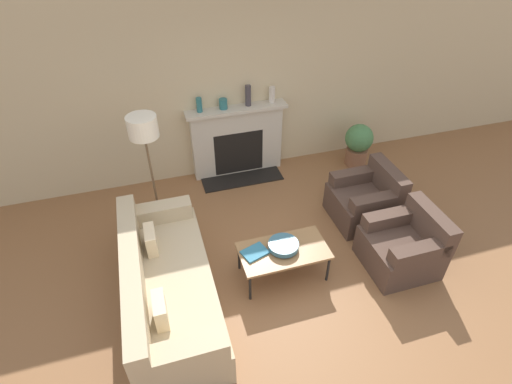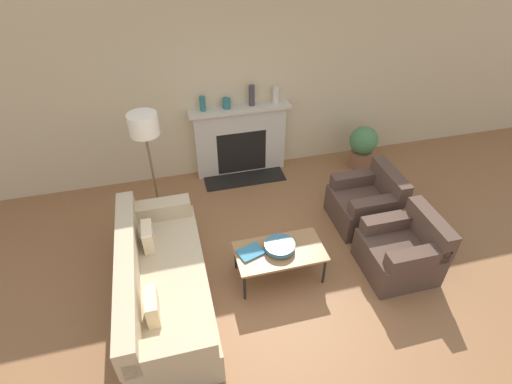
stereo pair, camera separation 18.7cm
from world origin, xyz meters
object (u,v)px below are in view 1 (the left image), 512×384
couch (166,287)px  mantel_vase_center_right (248,96)px  mantel_vase_left (199,105)px  mantel_vase_right (272,95)px  bowl (283,245)px  book (255,252)px  armchair_near (404,246)px  coffee_table (284,252)px  mantel_vase_center_left (223,104)px  potted_plant (358,143)px  floor_lamp (145,137)px  armchair_far (366,200)px  fireplace (237,141)px

couch → mantel_vase_center_right: 3.06m
mantel_vase_left → mantel_vase_right: size_ratio=0.89×
bowl → book: size_ratio=1.06×
armchair_near → coffee_table: armchair_near is taller
armchair_near → mantel_vase_center_left: (-1.61, 2.61, 0.92)m
armchair_near → potted_plant: 2.29m
floor_lamp → armchair_near: bearing=-31.0°
armchair_far → potted_plant: (0.56, 1.28, 0.09)m
mantel_vase_left → potted_plant: mantel_vase_left is taller
book → potted_plant: potted_plant is taller
armchair_near → potted_plant: bearing=165.9°
fireplace → armchair_far: size_ratio=1.90×
fireplace → potted_plant: size_ratio=2.14×
floor_lamp → mantel_vase_right: 2.17m
fireplace → bowl: bearing=-91.2°
book → mantel_vase_center_left: 2.44m
mantel_vase_center_right → potted_plant: size_ratio=0.43×
bowl → potted_plant: size_ratio=0.49×
book → mantel_vase_center_right: bearing=57.4°
couch → potted_plant: 3.97m
book → mantel_vase_center_left: (0.20, 2.30, 0.80)m
coffee_table → fireplace: bearing=88.7°
floor_lamp → mantel_vase_right: size_ratio=6.72×
armchair_near → mantel_vase_center_right: (-1.23, 2.61, 1.00)m
fireplace → armchair_near: size_ratio=1.90×
mantel_vase_center_left → mantel_vase_center_right: 0.39m
couch → mantel_vase_center_left: (1.25, 2.39, 0.92)m
bowl → mantel_vase_center_right: (0.24, 2.32, 0.84)m
mantel_vase_left → fireplace: bearing=-1.5°
potted_plant → book: bearing=-141.2°
fireplace → armchair_near: 2.97m
bowl → book: 0.35m
armchair_far → floor_lamp: size_ratio=0.50×
armchair_near → book: bearing=-99.9°
armchair_far → coffee_table: size_ratio=0.79×
floor_lamp → potted_plant: 3.55m
armchair_far → bowl: armchair_far is taller
armchair_near → book: size_ratio=2.43×
armchair_near → armchair_far: same height
bowl → mantel_vase_left: bearing=102.2°
couch → floor_lamp: 1.81m
armchair_near → book: armchair_near is taller
coffee_table → bowl: bearing=80.5°
couch → potted_plant: bearing=-59.7°
coffee_table → couch: bearing=-178.1°
couch → bowl: bearing=-87.2°
bowl → book: bearing=175.6°
armchair_near → fireplace: bearing=-151.3°
bowl → book: (-0.34, 0.03, -0.04)m
armchair_near → book: 1.85m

